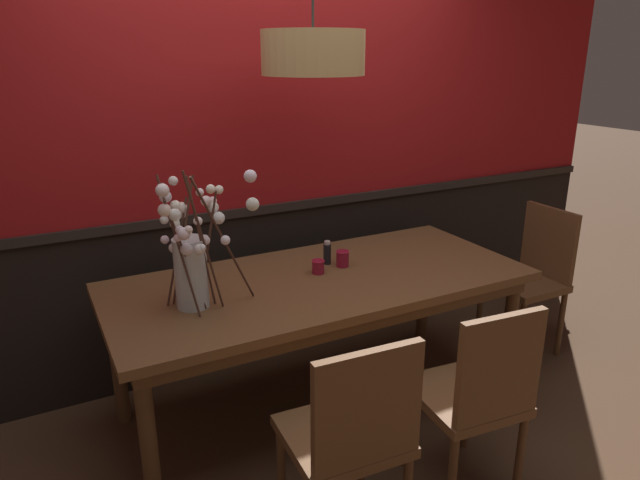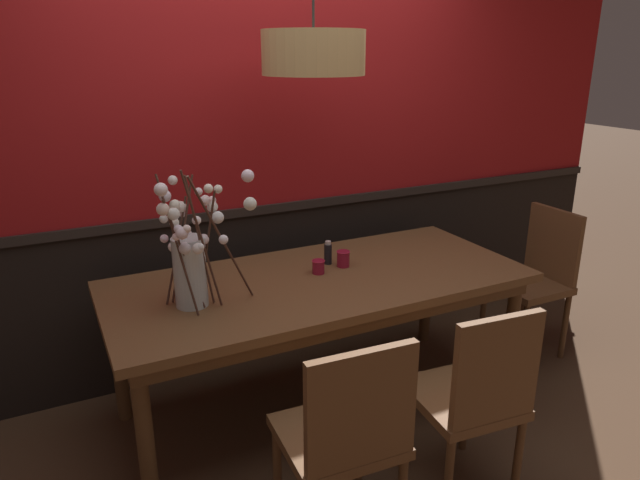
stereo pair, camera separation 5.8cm
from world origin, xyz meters
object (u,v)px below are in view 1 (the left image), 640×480
Objects in this scene: chair_near_side_left at (352,433)px; vase_with_blossoms at (192,259)px; chair_near_side_right at (476,393)px; chair_far_side_left at (206,277)px; condiment_bottle at (327,253)px; chair_head_east_end at (533,272)px; dining_table at (320,292)px; pendant_lamp at (313,53)px; candle_holder_nearer_center at (318,267)px; candle_holder_nearer_edge at (343,258)px; chair_far_side_right at (296,259)px.

chair_near_side_left is 1.00m from vase_with_blossoms.
chair_near_side_right is at bearing -0.33° from chair_near_side_left.
chair_far_side_left is 6.97× the size of condiment_bottle.
chair_head_east_end is at bearing -7.58° from condiment_bottle.
condiment_bottle is at bearing 51.16° from dining_table.
candle_holder_nearer_center is at bearing -85.70° from pendant_lamp.
vase_with_blossoms is at bearing -165.56° from condiment_bottle.
candle_holder_nearer_edge is at bearing -57.23° from chair_far_side_left.
candle_holder_nearer_edge is (-0.10, 0.95, 0.30)m from chair_near_side_right.
chair_near_side_right reaches higher than chair_far_side_left.
chair_head_east_end is 2.00m from pendant_lamp.
candle_holder_nearer_center reaches higher than dining_table.
chair_far_side_left is (-0.34, 0.89, -0.17)m from dining_table.
chair_far_side_right is at bearing 72.10° from dining_table.
chair_head_east_end reaches higher than chair_far_side_left.
dining_table is 2.32× the size of chair_far_side_right.
pendant_lamp reaches higher than chair_near_side_left.
vase_with_blossoms is (-0.94, -0.93, 0.47)m from chair_far_side_right.
pendant_lamp reaches higher than chair_near_side_right.
chair_near_side_right is at bearing -81.55° from condiment_bottle.
pendant_lamp is (-0.00, 0.04, 1.05)m from candle_holder_nearer_center.
chair_head_east_end is (1.51, -0.03, -0.16)m from dining_table.
chair_near_side_left is at bearing -109.19° from chair_far_side_right.
chair_head_east_end reaches higher than condiment_bottle.
dining_table is 16.49× the size of condiment_bottle.
chair_near_side_right reaches higher than condiment_bottle.
chair_far_side_left reaches higher than dining_table.
pendant_lamp reaches higher than candle_holder_nearer_center.
chair_far_side_right is 0.97× the size of pendant_lamp.
chair_head_east_end is 2.22m from vase_with_blossoms.
chair_far_side_left is (-0.02, 1.75, -0.00)m from chair_near_side_left.
vase_with_blossoms is at bearing 138.71° from chair_near_side_right.
chair_far_side_right is 1.53m from chair_head_east_end.
chair_near_side_right is 7.11× the size of condiment_bottle.
dining_table is at bearing 4.00° from vase_with_blossoms.
candle_holder_nearer_edge is at bearing -4.07° from pendant_lamp.
chair_far_side_left is at bearing 113.96° from pendant_lamp.
chair_near_side_left is 1.16m from condiment_bottle.
chair_near_side_right is at bearing -90.30° from chair_far_side_right.
vase_with_blossoms reaches higher than condiment_bottle.
pendant_lamp is at bearing 175.22° from chair_head_east_end.
dining_table is 2.32× the size of chair_near_side_left.
chair_near_side_left is at bearing -109.35° from pendant_lamp.
chair_near_side_left is at bearing -155.50° from chair_head_east_end.
chair_near_side_right is 1.86m from chair_far_side_left.
chair_near_side_left is 1.76m from chair_far_side_left.
dining_table is at bearing -154.84° from candle_holder_nearer_edge.
chair_near_side_right is (0.28, -0.87, -0.18)m from dining_table.
condiment_bottle reaches higher than dining_table.
dining_table is 1.17m from pendant_lamp.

